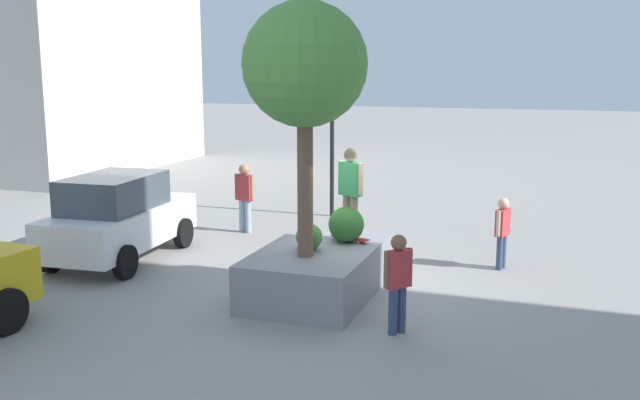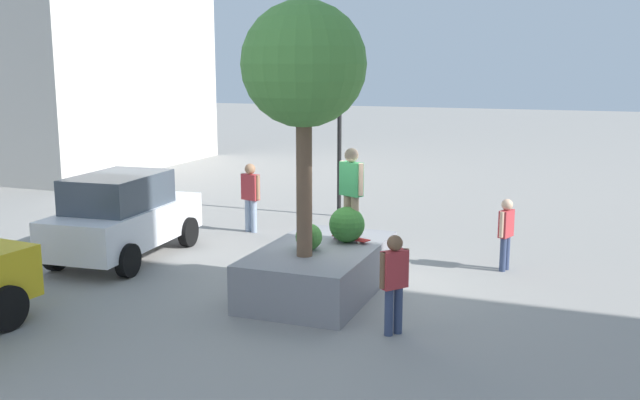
{
  "view_description": "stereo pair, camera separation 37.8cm",
  "coord_description": "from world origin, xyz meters",
  "px_view_note": "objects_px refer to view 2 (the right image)",
  "views": [
    {
      "loc": [
        -12.71,
        -3.87,
        4.23
      ],
      "look_at": [
        -0.5,
        0.39,
        1.78
      ],
      "focal_mm": 40.01,
      "sensor_mm": 36.0,
      "label": 1
    },
    {
      "loc": [
        -12.58,
        -4.22,
        4.23
      ],
      "look_at": [
        -0.5,
        0.39,
        1.78
      ],
      "focal_mm": 40.01,
      "sensor_mm": 36.0,
      "label": 2
    }
  ],
  "objects_px": {
    "planter_ledge": "(320,270)",
    "passerby_with_bag": "(506,229)",
    "traffic_light_corner": "(339,110)",
    "bystander_watching": "(394,278)",
    "skateboarder": "(351,186)",
    "pedestrian_crossing": "(250,193)",
    "skateboard": "(351,238)",
    "plaza_tree": "(304,67)",
    "police_car": "(123,216)"
  },
  "relations": [
    {
      "from": "planter_ledge",
      "to": "passerby_with_bag",
      "type": "xyz_separation_m",
      "value": [
        2.75,
        -3.08,
        0.44
      ]
    },
    {
      "from": "traffic_light_corner",
      "to": "bystander_watching",
      "type": "height_order",
      "value": "traffic_light_corner"
    },
    {
      "from": "skateboarder",
      "to": "pedestrian_crossing",
      "type": "height_order",
      "value": "skateboarder"
    },
    {
      "from": "bystander_watching",
      "to": "passerby_with_bag",
      "type": "distance_m",
      "value": 4.5
    },
    {
      "from": "bystander_watching",
      "to": "pedestrian_crossing",
      "type": "relative_size",
      "value": 0.92
    },
    {
      "from": "traffic_light_corner",
      "to": "passerby_with_bag",
      "type": "bearing_deg",
      "value": -127.84
    },
    {
      "from": "passerby_with_bag",
      "to": "pedestrian_crossing",
      "type": "height_order",
      "value": "pedestrian_crossing"
    },
    {
      "from": "skateboard",
      "to": "planter_ledge",
      "type": "bearing_deg",
      "value": 148.94
    },
    {
      "from": "traffic_light_corner",
      "to": "passerby_with_bag",
      "type": "height_order",
      "value": "traffic_light_corner"
    },
    {
      "from": "traffic_light_corner",
      "to": "bystander_watching",
      "type": "distance_m",
      "value": 9.35
    },
    {
      "from": "traffic_light_corner",
      "to": "plaza_tree",
      "type": "bearing_deg",
      "value": -165.21
    },
    {
      "from": "plaza_tree",
      "to": "traffic_light_corner",
      "type": "bearing_deg",
      "value": 14.79
    },
    {
      "from": "plaza_tree",
      "to": "skateboard",
      "type": "distance_m",
      "value": 3.55
    },
    {
      "from": "skateboard",
      "to": "police_car",
      "type": "relative_size",
      "value": 0.2
    },
    {
      "from": "plaza_tree",
      "to": "traffic_light_corner",
      "type": "distance_m",
      "value": 7.7
    },
    {
      "from": "police_car",
      "to": "pedestrian_crossing",
      "type": "distance_m",
      "value": 3.63
    },
    {
      "from": "bystander_watching",
      "to": "passerby_with_bag",
      "type": "xyz_separation_m",
      "value": [
        4.33,
        -1.23,
        -0.06
      ]
    },
    {
      "from": "skateboarder",
      "to": "police_car",
      "type": "distance_m",
      "value": 5.41
    },
    {
      "from": "passerby_with_bag",
      "to": "planter_ledge",
      "type": "bearing_deg",
      "value": 131.76
    },
    {
      "from": "plaza_tree",
      "to": "police_car",
      "type": "xyz_separation_m",
      "value": [
        1.4,
        4.89,
        -3.24
      ]
    },
    {
      "from": "plaza_tree",
      "to": "passerby_with_bag",
      "type": "bearing_deg",
      "value": -42.44
    },
    {
      "from": "planter_ledge",
      "to": "plaza_tree",
      "type": "xyz_separation_m",
      "value": [
        -0.67,
        0.04,
        3.77
      ]
    },
    {
      "from": "skateboard",
      "to": "passerby_with_bag",
      "type": "bearing_deg",
      "value": -52.01
    },
    {
      "from": "plaza_tree",
      "to": "police_car",
      "type": "distance_m",
      "value": 6.03
    },
    {
      "from": "plaza_tree",
      "to": "traffic_light_corner",
      "type": "height_order",
      "value": "plaza_tree"
    },
    {
      "from": "skateboarder",
      "to": "passerby_with_bag",
      "type": "distance_m",
      "value": 3.58
    },
    {
      "from": "pedestrian_crossing",
      "to": "bystander_watching",
      "type": "bearing_deg",
      "value": -136.64
    },
    {
      "from": "police_car",
      "to": "bystander_watching",
      "type": "bearing_deg",
      "value": -108.78
    },
    {
      "from": "plaza_tree",
      "to": "planter_ledge",
      "type": "bearing_deg",
      "value": -3.68
    },
    {
      "from": "skateboarder",
      "to": "traffic_light_corner",
      "type": "xyz_separation_m",
      "value": [
        6.04,
        2.38,
        1.05
      ]
    },
    {
      "from": "planter_ledge",
      "to": "skateboard",
      "type": "height_order",
      "value": "skateboard"
    },
    {
      "from": "planter_ledge",
      "to": "bystander_watching",
      "type": "height_order",
      "value": "bystander_watching"
    },
    {
      "from": "traffic_light_corner",
      "to": "bystander_watching",
      "type": "relative_size",
      "value": 2.71
    },
    {
      "from": "passerby_with_bag",
      "to": "pedestrian_crossing",
      "type": "xyz_separation_m",
      "value": [
        1.29,
        6.53,
        0.15
      ]
    },
    {
      "from": "pedestrian_crossing",
      "to": "police_car",
      "type": "bearing_deg",
      "value": 155.88
    },
    {
      "from": "plaza_tree",
      "to": "skateboarder",
      "type": "distance_m",
      "value": 2.64
    },
    {
      "from": "skateboard",
      "to": "pedestrian_crossing",
      "type": "xyz_separation_m",
      "value": [
        3.39,
        3.84,
        0.09
      ]
    },
    {
      "from": "plaza_tree",
      "to": "bystander_watching",
      "type": "relative_size",
      "value": 2.74
    },
    {
      "from": "planter_ledge",
      "to": "bystander_watching",
      "type": "bearing_deg",
      "value": -130.38
    },
    {
      "from": "planter_ledge",
      "to": "police_car",
      "type": "height_order",
      "value": "police_car"
    },
    {
      "from": "skateboard",
      "to": "traffic_light_corner",
      "type": "height_order",
      "value": "traffic_light_corner"
    },
    {
      "from": "planter_ledge",
      "to": "traffic_light_corner",
      "type": "xyz_separation_m",
      "value": [
        6.69,
        1.98,
        2.57
      ]
    },
    {
      "from": "planter_ledge",
      "to": "skateboard",
      "type": "distance_m",
      "value": 0.91
    },
    {
      "from": "plaza_tree",
      "to": "skateboard",
      "type": "height_order",
      "value": "plaza_tree"
    },
    {
      "from": "planter_ledge",
      "to": "plaza_tree",
      "type": "bearing_deg",
      "value": 176.32
    },
    {
      "from": "skateboarder",
      "to": "pedestrian_crossing",
      "type": "xyz_separation_m",
      "value": [
        3.39,
        3.84,
        -0.93
      ]
    },
    {
      "from": "passerby_with_bag",
      "to": "pedestrian_crossing",
      "type": "relative_size",
      "value": 0.86
    },
    {
      "from": "traffic_light_corner",
      "to": "passerby_with_bag",
      "type": "distance_m",
      "value": 6.76
    },
    {
      "from": "skateboarder",
      "to": "bystander_watching",
      "type": "relative_size",
      "value": 1.07
    },
    {
      "from": "skateboard",
      "to": "bystander_watching",
      "type": "xyz_separation_m",
      "value": [
        -2.23,
        -1.46,
        0.0
      ]
    }
  ]
}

